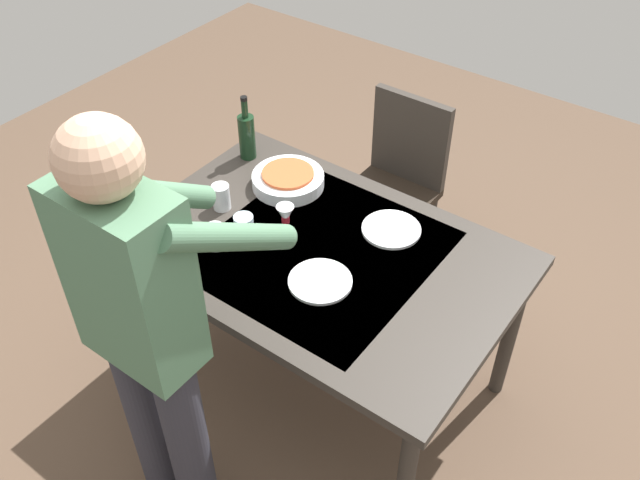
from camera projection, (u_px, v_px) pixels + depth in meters
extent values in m
plane|color=brown|center=(320.00, 378.00, 3.10)|extent=(6.00, 6.00, 0.00)
cube|color=#332D28|center=(320.00, 254.00, 2.60)|extent=(1.45, 0.97, 0.04)
cube|color=#C6AD89|center=(320.00, 250.00, 2.59)|extent=(0.80, 0.83, 0.00)
cylinder|color=#332D28|center=(510.00, 332.00, 2.82)|extent=(0.06, 0.06, 0.73)
cylinder|color=#332D28|center=(262.00, 213.00, 3.40)|extent=(0.06, 0.06, 0.73)
cylinder|color=#332D28|center=(135.00, 314.00, 2.89)|extent=(0.06, 0.06, 0.73)
cube|color=black|center=(387.00, 198.00, 3.35)|extent=(0.40, 0.40, 0.04)
cube|color=#332D28|center=(411.00, 139.00, 3.30)|extent=(0.40, 0.04, 0.45)
cylinder|color=#332D28|center=(430.00, 228.00, 3.53)|extent=(0.04, 0.04, 0.43)
cylinder|color=#332D28|center=(374.00, 204.00, 3.68)|extent=(0.04, 0.04, 0.43)
cylinder|color=#332D28|center=(395.00, 265.00, 3.32)|extent=(0.04, 0.04, 0.43)
cylinder|color=#332D28|center=(338.00, 238.00, 3.47)|extent=(0.04, 0.04, 0.43)
cylinder|color=#2D2D38|center=(148.00, 418.00, 2.43)|extent=(0.14, 0.14, 0.88)
cylinder|color=#2D2D38|center=(189.00, 447.00, 2.34)|extent=(0.14, 0.14, 0.88)
cube|color=#4C7556|center=(129.00, 279.00, 1.89)|extent=(0.36, 0.20, 0.60)
sphere|color=tan|center=(98.00, 158.00, 1.63)|extent=(0.22, 0.22, 0.22)
cylinder|color=#4C7556|center=(146.00, 193.00, 2.06)|extent=(0.08, 0.52, 0.40)
cylinder|color=#4C7556|center=(231.00, 237.00, 1.91)|extent=(0.08, 0.52, 0.40)
cylinder|color=black|center=(247.00, 137.00, 2.98)|extent=(0.07, 0.07, 0.20)
cylinder|color=black|center=(245.00, 109.00, 2.89)|extent=(0.03, 0.03, 0.08)
cylinder|color=black|center=(244.00, 99.00, 2.86)|extent=(0.03, 0.03, 0.02)
cylinder|color=white|center=(286.00, 237.00, 2.64)|extent=(0.06, 0.06, 0.01)
cylinder|color=white|center=(286.00, 229.00, 2.61)|extent=(0.01, 0.01, 0.07)
cone|color=white|center=(285.00, 215.00, 2.56)|extent=(0.07, 0.07, 0.07)
cylinder|color=maroon|center=(286.00, 219.00, 2.58)|extent=(0.03, 0.03, 0.03)
cylinder|color=silver|center=(215.00, 236.00, 2.57)|extent=(0.07, 0.07, 0.09)
cylinder|color=silver|center=(221.00, 197.00, 2.74)|extent=(0.07, 0.07, 0.11)
cylinder|color=silver|center=(244.00, 227.00, 2.61)|extent=(0.08, 0.08, 0.10)
cylinder|color=silver|center=(288.00, 180.00, 2.87)|extent=(0.30, 0.30, 0.05)
cylinder|color=#C6562D|center=(288.00, 176.00, 2.85)|extent=(0.22, 0.22, 0.03)
cylinder|color=silver|center=(391.00, 229.00, 2.67)|extent=(0.23, 0.23, 0.01)
cylinder|color=silver|center=(320.00, 281.00, 2.45)|extent=(0.23, 0.23, 0.01)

